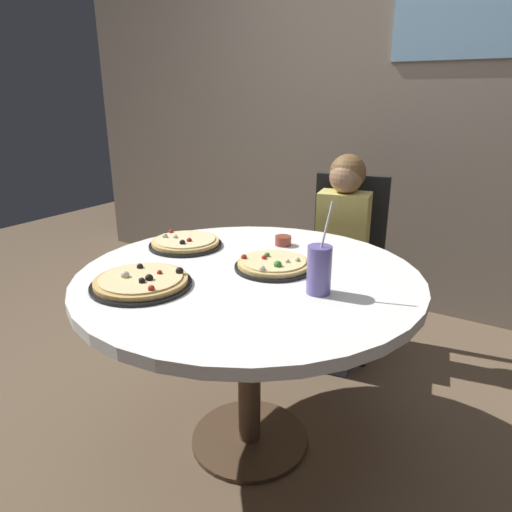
# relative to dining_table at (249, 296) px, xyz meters

# --- Properties ---
(ground_plane) EXTENTS (8.00, 8.00, 0.00)m
(ground_plane) POSITION_rel_dining_table_xyz_m (0.00, 0.00, -0.66)
(ground_plane) COLOR brown
(wall_with_window) EXTENTS (5.20, 0.14, 2.90)m
(wall_with_window) POSITION_rel_dining_table_xyz_m (0.00, 1.71, 0.80)
(wall_with_window) COLOR gray
(wall_with_window) RESTS_ON ground_plane
(dining_table) EXTENTS (1.25, 1.25, 0.75)m
(dining_table) POSITION_rel_dining_table_xyz_m (0.00, 0.00, 0.00)
(dining_table) COLOR white
(dining_table) RESTS_ON ground_plane
(chair_wooden) EXTENTS (0.47, 0.47, 0.95)m
(chair_wooden) POSITION_rel_dining_table_xyz_m (-0.02, 1.02, -0.13)
(chair_wooden) COLOR black
(chair_wooden) RESTS_ON ground_plane
(diner_child) EXTENTS (0.32, 0.43, 1.08)m
(diner_child) POSITION_rel_dining_table_xyz_m (0.01, 0.84, -0.17)
(diner_child) COLOR #3F4766
(diner_child) RESTS_ON ground_plane
(pizza_veggie) EXTENTS (0.34, 0.34, 0.05)m
(pizza_veggie) POSITION_rel_dining_table_xyz_m (-0.24, -0.30, 0.11)
(pizza_veggie) COLOR black
(pizza_veggie) RESTS_ON dining_table
(pizza_cheese) EXTENTS (0.29, 0.29, 0.05)m
(pizza_cheese) POSITION_rel_dining_table_xyz_m (0.06, 0.09, 0.11)
(pizza_cheese) COLOR black
(pizza_cheese) RESTS_ON dining_table
(pizza_pepperoni) EXTENTS (0.31, 0.31, 0.05)m
(pizza_pepperoni) POSITION_rel_dining_table_xyz_m (-0.40, 0.12, 0.11)
(pizza_pepperoni) COLOR black
(pizza_pepperoni) RESTS_ON dining_table
(soda_cup) EXTENTS (0.08, 0.08, 0.31)m
(soda_cup) POSITION_rel_dining_table_xyz_m (0.29, -0.03, 0.17)
(soda_cup) COLOR #6659A5
(soda_cup) RESTS_ON dining_table
(sauce_bowl) EXTENTS (0.07, 0.07, 0.04)m
(sauce_bowl) POSITION_rel_dining_table_xyz_m (-0.05, 0.35, 0.11)
(sauce_bowl) COLOR brown
(sauce_bowl) RESTS_ON dining_table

